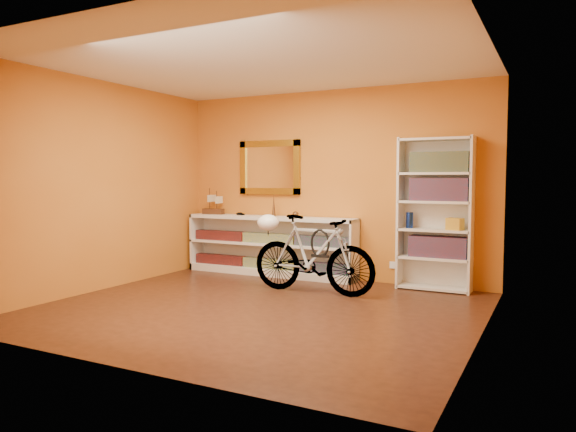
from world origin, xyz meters
The scene contains 24 objects.
floor centered at (0.00, 0.00, -0.01)m, with size 4.50×4.00×0.01m, color black.
ceiling centered at (0.00, 0.00, 2.60)m, with size 4.50×4.00×0.01m, color silver.
back_wall centered at (0.00, 2.00, 1.30)m, with size 4.50×0.01×2.60m, color #B9651B.
left_wall centered at (-2.25, 0.00, 1.30)m, with size 0.01×4.00×2.60m, color #B9651B.
right_wall centered at (2.25, 0.00, 1.30)m, with size 0.01×4.00×2.60m, color #B9651B.
gilt_mirror centered at (-0.95, 1.97, 1.55)m, with size 0.98×0.06×0.78m, color olive.
wall_socket centered at (0.90, 1.99, 0.25)m, with size 0.09×0.01×0.09m, color silver.
console_unit centered at (-0.86, 1.81, 0.42)m, with size 2.60×0.35×0.85m, color silver, non-canonical shape.
cd_row_lower centered at (-0.86, 1.79, 0.17)m, with size 2.50×0.13×0.14m, color black.
cd_row_upper centered at (-0.86, 1.79, 0.54)m, with size 2.50×0.13×0.14m, color navy.
model_ship centered at (-1.84, 1.81, 1.05)m, with size 0.33×0.13×0.40m, color #3C2011, non-canonical shape.
toy_car centered at (-1.36, 1.81, 0.85)m, with size 0.00×0.00×0.00m, color black.
bronze_ornament centered at (-0.80, 1.81, 1.01)m, with size 0.05×0.05×0.32m, color brown.
decorative_orb centered at (-0.45, 1.81, 0.89)m, with size 0.08×0.08×0.08m, color brown.
bookcase centered at (1.46, 1.84, 0.95)m, with size 0.90×0.30×1.90m, color silver, non-canonical shape.
book_row_a centered at (1.51, 1.84, 0.55)m, with size 0.70×0.22×0.26m, color maroon.
book_row_b centered at (1.51, 1.84, 1.25)m, with size 0.70×0.22×0.28m, color maroon.
book_row_c centered at (1.51, 1.84, 1.59)m, with size 0.70×0.22×0.25m, color #173E51.
travel_mug centered at (1.15, 1.82, 0.86)m, with size 0.09×0.09×0.20m, color navy.
red_tin centered at (1.26, 1.87, 1.56)m, with size 0.15×0.15×0.19m, color maroon.
yellow_bag centered at (1.71, 1.80, 0.84)m, with size 0.19×0.13×0.15m, color #C08E21.
bicycle centered at (0.20, 0.97, 0.47)m, with size 1.61×0.42×0.95m, color silver.
helmet centered at (-0.42, 0.97, 0.84)m, with size 0.28×0.26×0.21m, color white.
u_lock centered at (0.29, 0.97, 0.62)m, with size 0.25×0.25×0.03m, color black.
Camera 1 is at (2.83, -4.84, 1.39)m, focal length 33.25 mm.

